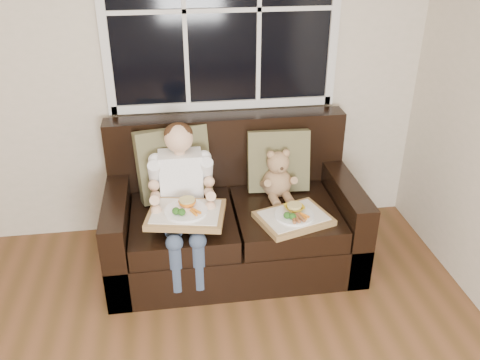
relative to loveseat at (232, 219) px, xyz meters
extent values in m
cube|color=beige|center=(-0.79, 0.48, 1.04)|extent=(4.50, 0.02, 2.70)
cube|color=black|center=(0.00, 0.47, 1.34)|extent=(1.50, 0.02, 1.25)
cube|color=silver|center=(0.00, 0.45, 0.69)|extent=(1.58, 0.04, 0.06)
cube|color=silver|center=(-0.78, 0.45, 1.34)|extent=(0.06, 0.04, 1.37)
cube|color=silver|center=(0.78, 0.45, 1.34)|extent=(0.06, 0.04, 1.37)
cube|color=silver|center=(0.00, 0.45, 1.34)|extent=(1.50, 0.03, 0.03)
cube|color=black|center=(0.00, -0.07, -0.16)|extent=(1.70, 0.90, 0.30)
cube|color=black|center=(-0.78, -0.07, -0.01)|extent=(0.15, 0.90, 0.60)
cube|color=black|center=(0.78, -0.07, -0.01)|extent=(0.15, 0.90, 0.60)
cube|color=black|center=(0.00, 0.31, 0.32)|extent=(1.70, 0.18, 0.66)
cube|color=black|center=(-0.35, -0.15, 0.07)|extent=(0.68, 0.72, 0.15)
cube|color=black|center=(0.35, -0.15, 0.07)|extent=(0.68, 0.72, 0.15)
cube|color=brown|center=(-0.39, 0.15, 0.39)|extent=(0.53, 0.34, 0.51)
cube|color=brown|center=(0.35, 0.15, 0.36)|extent=(0.45, 0.22, 0.45)
cube|color=white|center=(-0.34, -0.02, 0.35)|extent=(0.28, 0.17, 0.39)
sphere|color=#E4B28B|center=(-0.34, -0.03, 0.65)|extent=(0.18, 0.18, 0.18)
ellipsoid|color=#3A2212|center=(-0.34, -0.01, 0.68)|extent=(0.18, 0.18, 0.13)
cylinder|color=#334159|center=(-0.41, -0.23, 0.19)|extent=(0.11, 0.35, 0.11)
cylinder|color=#334159|center=(-0.27, -0.23, 0.19)|extent=(0.11, 0.35, 0.11)
cylinder|color=#334159|center=(-0.41, -0.48, -0.02)|extent=(0.09, 0.09, 0.32)
cylinder|color=#334159|center=(-0.27, -0.48, -0.02)|extent=(0.09, 0.09, 0.32)
cylinder|color=#E4B28B|center=(-0.51, -0.15, 0.39)|extent=(0.07, 0.34, 0.27)
cylinder|color=#E4B28B|center=(-0.17, -0.15, 0.39)|extent=(0.07, 0.34, 0.27)
ellipsoid|color=tan|center=(0.32, 0.05, 0.23)|extent=(0.22, 0.19, 0.22)
sphere|color=tan|center=(0.32, 0.04, 0.40)|extent=(0.17, 0.17, 0.15)
sphere|color=tan|center=(0.27, 0.04, 0.46)|extent=(0.06, 0.06, 0.06)
sphere|color=tan|center=(0.38, 0.04, 0.46)|extent=(0.06, 0.06, 0.06)
sphere|color=tan|center=(0.32, -0.02, 0.38)|extent=(0.06, 0.06, 0.06)
sphere|color=#302115|center=(0.32, -0.05, 0.39)|extent=(0.02, 0.02, 0.02)
cylinder|color=tan|center=(0.27, -0.07, 0.17)|extent=(0.07, 0.12, 0.06)
cylinder|color=tan|center=(0.37, -0.07, 0.17)|extent=(0.07, 0.12, 0.06)
cube|color=olive|center=(-0.33, -0.32, 0.26)|extent=(0.53, 0.44, 0.04)
cube|color=silver|center=(-0.33, -0.32, 0.28)|extent=(0.46, 0.38, 0.01)
cylinder|color=white|center=(-0.33, -0.33, 0.29)|extent=(0.27, 0.27, 0.02)
imported|color=orange|center=(-0.32, -0.28, 0.32)|extent=(0.13, 0.13, 0.03)
cylinder|color=#EDD181|center=(-0.32, -0.28, 0.32)|extent=(0.10, 0.10, 0.02)
ellipsoid|color=#346A21|center=(-0.39, -0.37, 0.32)|extent=(0.05, 0.05, 0.04)
ellipsoid|color=#346A21|center=(-0.36, -0.39, 0.32)|extent=(0.05, 0.05, 0.04)
cylinder|color=orange|center=(-0.28, -0.38, 0.31)|extent=(0.05, 0.07, 0.02)
cube|color=olive|center=(0.36, -0.31, 0.16)|extent=(0.52, 0.46, 0.04)
cube|color=silver|center=(0.36, -0.31, 0.18)|extent=(0.46, 0.39, 0.01)
cylinder|color=white|center=(0.36, -0.32, 0.19)|extent=(0.25, 0.25, 0.02)
imported|color=gold|center=(0.37, -0.27, 0.22)|extent=(0.16, 0.16, 0.03)
cylinder|color=#EDD181|center=(0.37, -0.27, 0.22)|extent=(0.10, 0.10, 0.02)
ellipsoid|color=#346A21|center=(0.30, -0.36, 0.22)|extent=(0.05, 0.05, 0.04)
ellipsoid|color=#346A21|center=(0.33, -0.38, 0.22)|extent=(0.05, 0.05, 0.04)
cylinder|color=orange|center=(0.41, -0.37, 0.21)|extent=(0.05, 0.07, 0.02)
cylinder|color=olive|center=(0.36, -0.39, 0.21)|extent=(0.03, 0.09, 0.02)
camera|label=1|loc=(-0.38, -3.02, 1.91)|focal=38.00mm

